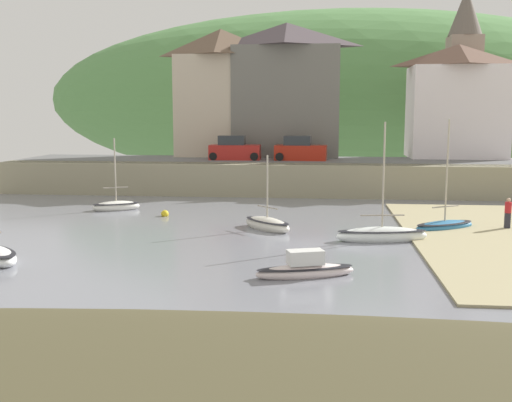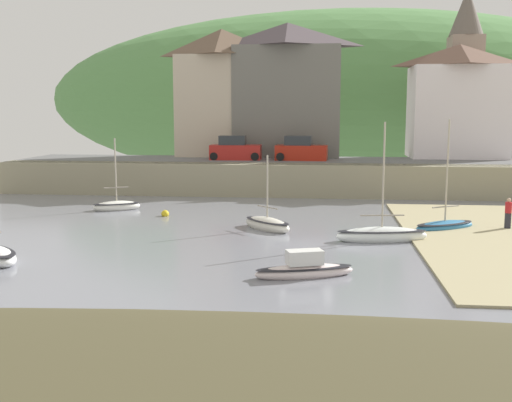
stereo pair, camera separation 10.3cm
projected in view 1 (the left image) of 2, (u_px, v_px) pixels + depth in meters
The scene contains 16 objects.
ground at pixel (345, 304), 19.47m from camera, with size 48.00×41.00×0.61m.
quay_seawall at pixel (313, 177), 46.08m from camera, with size 48.00×9.40×2.40m.
hillside_backdrop at pixel (348, 99), 81.82m from camera, with size 80.00×44.00×22.60m.
waterfront_building_left at pixel (221, 92), 53.55m from camera, with size 7.82×5.07×10.92m.
waterfront_building_centre at pixel (286, 89), 52.93m from camera, with size 9.29×5.31×11.37m.
waterfront_building_right at pixel (457, 101), 51.60m from camera, with size 8.06×5.57×9.42m.
church_with_spire at pixel (463, 70), 55.00m from camera, with size 3.00×3.00×14.77m.
sailboat_blue_trim at pixel (267, 224), 32.74m from camera, with size 3.21×3.27×4.16m.
sailboat_tall_mast at pixel (445, 225), 32.75m from camera, with size 3.82×3.01×5.99m.
motorboat_with_cabin at pixel (305, 269), 23.33m from camera, with size 4.00×2.16×1.17m.
dinghy_open_wooden at pixel (116, 206), 39.31m from camera, with size 3.20×2.42×4.76m.
sailboat_nearest_shore at pixel (382, 235), 29.79m from camera, with size 4.60×1.90×5.96m.
parked_car_near_slipway at pixel (234, 150), 49.62m from camera, with size 4.13×1.82×1.95m.
parked_car_by_wall at pixel (300, 150), 49.07m from camera, with size 4.21×1.99×1.95m.
person_on_slipway at pixel (508, 212), 32.51m from camera, with size 0.34×0.34×1.62m.
mooring_buoy at pixel (165, 214), 36.95m from camera, with size 0.46×0.46×0.46m.
Camera 1 is at (0.53, -28.55, 6.19)m, focal length 43.07 mm.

